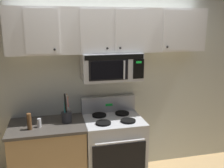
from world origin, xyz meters
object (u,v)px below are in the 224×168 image
over_range_microwave (111,66)px  salt_shaker (39,123)px  stove_range (113,149)px  utensil_crock_charcoal (67,115)px  pepper_mill (29,122)px

over_range_microwave → salt_shaker: 1.13m
stove_range → utensil_crock_charcoal: (-0.59, 0.03, 0.53)m
over_range_microwave → pepper_mill: over_range_microwave is taller
stove_range → pepper_mill: bearing=-173.9°
over_range_microwave → utensil_crock_charcoal: over_range_microwave is taller
over_range_microwave → salt_shaker: bearing=-168.9°
salt_shaker → over_range_microwave: bearing=11.1°
stove_range → over_range_microwave: over_range_microwave is taller
salt_shaker → stove_range: bearing=4.0°
stove_range → salt_shaker: (-0.93, -0.07, 0.49)m
stove_range → over_range_microwave: bearing=90.1°
over_range_microwave → utensil_crock_charcoal: size_ratio=1.99×
stove_range → over_range_microwave: 1.11m
over_range_microwave → utensil_crock_charcoal: 0.83m
stove_range → salt_shaker: stove_range is taller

